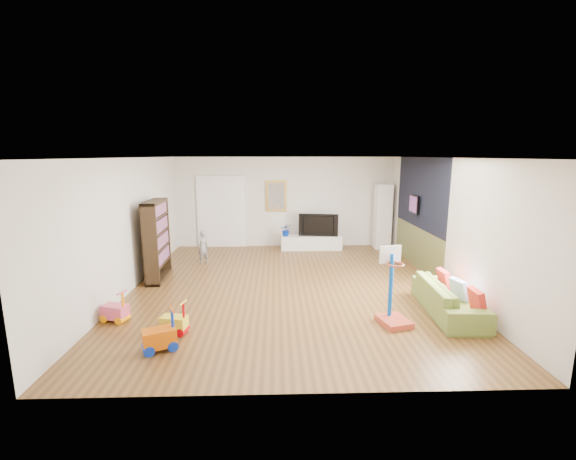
{
  "coord_description": "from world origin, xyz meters",
  "views": [
    {
      "loc": [
        -0.26,
        -7.8,
        2.75
      ],
      "look_at": [
        0.0,
        0.4,
        1.15
      ],
      "focal_mm": 24.0,
      "sensor_mm": 36.0,
      "label": 1
    }
  ],
  "objects_px": {
    "basketball_hoop": "(396,287)",
    "sofa": "(449,298)",
    "bookshelf": "(157,240)",
    "media_console": "(311,242)"
  },
  "relations": [
    {
      "from": "basketball_hoop",
      "to": "sofa",
      "type": "bearing_deg",
      "value": 6.04
    },
    {
      "from": "sofa",
      "to": "basketball_hoop",
      "type": "xyz_separation_m",
      "value": [
        -1.09,
        -0.43,
        0.37
      ]
    },
    {
      "from": "bookshelf",
      "to": "basketball_hoop",
      "type": "height_order",
      "value": "bookshelf"
    },
    {
      "from": "bookshelf",
      "to": "basketball_hoop",
      "type": "xyz_separation_m",
      "value": [
        4.6,
        -2.56,
        -0.24
      ]
    },
    {
      "from": "sofa",
      "to": "basketball_hoop",
      "type": "height_order",
      "value": "basketball_hoop"
    },
    {
      "from": "media_console",
      "to": "basketball_hoop",
      "type": "relative_size",
      "value": 1.37
    },
    {
      "from": "media_console",
      "to": "bookshelf",
      "type": "xyz_separation_m",
      "value": [
        -3.7,
        -2.62,
        0.68
      ]
    },
    {
      "from": "sofa",
      "to": "bookshelf",
      "type": "bearing_deg",
      "value": 72.79
    },
    {
      "from": "bookshelf",
      "to": "sofa",
      "type": "xyz_separation_m",
      "value": [
        5.69,
        -2.13,
        -0.61
      ]
    },
    {
      "from": "media_console",
      "to": "bookshelf",
      "type": "bearing_deg",
      "value": -145.24
    }
  ]
}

